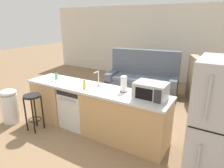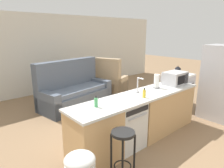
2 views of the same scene
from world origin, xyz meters
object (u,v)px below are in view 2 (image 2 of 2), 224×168
(dishwasher, at_px, (125,125))
(refrigerator, at_px, (220,82))
(paper_towel_roll, at_px, (157,81))
(bar_stool, at_px, (123,145))
(kettle, at_px, (178,70))
(stove_range, at_px, (177,90))
(microwave, at_px, (175,78))
(soap_bottle, at_px, (144,94))
(armchair, at_px, (111,83))
(couch, at_px, (73,92))
(dish_soap_bottle, at_px, (96,102))

(dishwasher, relative_size, refrigerator, 0.48)
(paper_towel_roll, xyz_separation_m, bar_stool, (-1.61, -0.68, -0.50))
(dishwasher, bearing_deg, kettle, 13.78)
(stove_range, height_order, paper_towel_roll, paper_towel_roll)
(refrigerator, distance_m, microwave, 1.22)
(paper_towel_roll, bearing_deg, refrigerator, -21.83)
(soap_bottle, distance_m, armchair, 3.33)
(paper_towel_roll, relative_size, couch, 0.13)
(stove_range, height_order, dish_soap_bottle, dish_soap_bottle)
(microwave, relative_size, paper_towel_roll, 1.77)
(paper_towel_roll, bearing_deg, stove_range, 15.82)
(paper_towel_roll, height_order, dish_soap_bottle, paper_towel_roll)
(dish_soap_bottle, relative_size, couch, 0.08)
(kettle, bearing_deg, microwave, -151.31)
(kettle, bearing_deg, couch, 143.21)
(couch, bearing_deg, dishwasher, -99.17)
(kettle, bearing_deg, stove_range, -142.29)
(soap_bottle, height_order, bar_stool, soap_bottle)
(refrigerator, height_order, kettle, refrigerator)
(stove_range, distance_m, armchair, 2.21)
(stove_range, height_order, couch, couch)
(armchair, bearing_deg, kettle, -68.31)
(stove_range, height_order, kettle, kettle)
(dish_soap_bottle, bearing_deg, bar_stool, -92.69)
(armchair, bearing_deg, dishwasher, -126.56)
(paper_towel_roll, height_order, soap_bottle, paper_towel_roll)
(dishwasher, distance_m, paper_towel_roll, 1.17)
(soap_bottle, relative_size, couch, 0.08)
(dishwasher, height_order, paper_towel_roll, paper_towel_roll)
(soap_bottle, bearing_deg, refrigerator, -9.88)
(bar_stool, relative_size, armchair, 0.62)
(soap_bottle, distance_m, bar_stool, 1.12)
(microwave, xyz_separation_m, dish_soap_bottle, (-2.12, 0.04, -0.07))
(microwave, relative_size, dish_soap_bottle, 2.84)
(dishwasher, relative_size, paper_towel_roll, 2.98)
(couch, bearing_deg, dish_soap_bottle, -112.22)
(refrigerator, distance_m, dish_soap_bottle, 3.25)
(dish_soap_bottle, bearing_deg, dishwasher, -3.77)
(refrigerator, xyz_separation_m, kettle, (0.17, 1.23, 0.12))
(stove_range, distance_m, kettle, 0.58)
(refrigerator, xyz_separation_m, paper_towel_roll, (-1.61, 0.64, 0.17))
(dishwasher, relative_size, kettle, 4.10)
(kettle, bearing_deg, bar_stool, -159.47)
(soap_bottle, height_order, kettle, kettle)
(stove_range, relative_size, soap_bottle, 5.11)
(kettle, relative_size, bar_stool, 0.28)
(couch, bearing_deg, bar_stool, -108.46)
(dishwasher, relative_size, bar_stool, 1.14)
(stove_range, bearing_deg, bar_stool, -160.53)
(microwave, bearing_deg, stove_range, 27.10)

